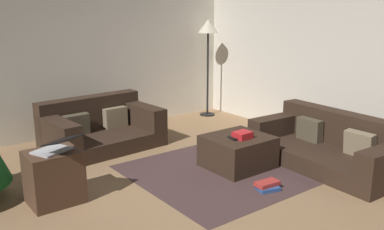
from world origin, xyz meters
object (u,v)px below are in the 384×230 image
(corner_lamp, at_px, (208,34))
(side_table, at_px, (54,177))
(gift_box, at_px, (243,135))
(couch_left, at_px, (99,129))
(ottoman, at_px, (238,152))
(laptop, at_px, (56,147))
(book_stack, at_px, (267,186))
(couch_right, at_px, (330,146))
(tv_remote, at_px, (233,138))

(corner_lamp, bearing_deg, side_table, -152.26)
(gift_box, relative_size, corner_lamp, 0.12)
(couch_left, xyz_separation_m, gift_box, (1.02, -1.90, 0.18))
(ottoman, xyz_separation_m, laptop, (-2.16, 0.36, 0.41))
(laptop, distance_m, book_stack, 2.29)
(side_table, bearing_deg, couch_right, -18.77)
(gift_box, bearing_deg, couch_left, 118.19)
(ottoman, distance_m, tv_remote, 0.25)
(couch_left, bearing_deg, laptop, 48.23)
(ottoman, height_order, gift_box, gift_box)
(couch_right, distance_m, ottoman, 1.19)
(couch_right, bearing_deg, ottoman, 58.68)
(side_table, xyz_separation_m, book_stack, (1.97, -1.13, -0.23))
(ottoman, distance_m, laptop, 2.23)
(ottoman, bearing_deg, side_table, 169.31)
(couch_left, relative_size, gift_box, 7.78)
(side_table, distance_m, book_stack, 2.28)
(couch_left, xyz_separation_m, corner_lamp, (2.42, 0.49, 1.24))
(couch_left, distance_m, ottoman, 2.08)
(ottoman, height_order, book_stack, ottoman)
(couch_left, bearing_deg, side_table, 46.55)
(laptop, relative_size, corner_lamp, 0.29)
(couch_right, relative_size, laptop, 3.74)
(tv_remote, height_order, book_stack, tv_remote)
(gift_box, distance_m, book_stack, 0.76)
(couch_right, relative_size, side_table, 3.51)
(couch_left, xyz_separation_m, book_stack, (0.82, -2.52, -0.22))
(couch_left, bearing_deg, corner_lamp, -172.44)
(book_stack, bearing_deg, side_table, 150.26)
(laptop, xyz_separation_m, book_stack, (1.95, -1.07, -0.57))
(book_stack, bearing_deg, tv_remote, 82.65)
(couch_left, relative_size, ottoman, 2.14)
(ottoman, relative_size, side_table, 1.39)
(side_table, relative_size, book_stack, 1.89)
(couch_right, relative_size, corner_lamp, 1.09)
(book_stack, bearing_deg, laptop, 151.22)
(couch_left, height_order, side_table, couch_left)
(ottoman, height_order, tv_remote, tv_remote)
(tv_remote, bearing_deg, gift_box, -13.83)
(tv_remote, distance_m, side_table, 2.11)
(couch_left, height_order, couch_right, couch_left)
(side_table, bearing_deg, laptop, -66.97)
(ottoman, bearing_deg, tv_remote, -163.09)
(couch_left, bearing_deg, ottoman, 115.96)
(ottoman, xyz_separation_m, corner_lamp, (1.39, 2.29, 1.31))
(gift_box, bearing_deg, book_stack, -108.08)
(tv_remote, relative_size, laptop, 0.31)
(couch_right, bearing_deg, gift_box, 62.93)
(couch_right, bearing_deg, side_table, 73.97)
(ottoman, height_order, laptop, laptop)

